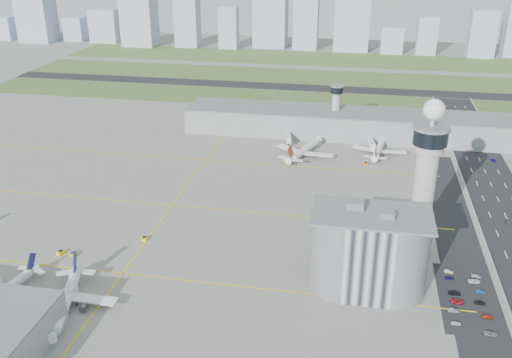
% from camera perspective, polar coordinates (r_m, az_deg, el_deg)
% --- Properties ---
extents(ground, '(1000.00, 1000.00, 0.00)m').
position_cam_1_polar(ground, '(241.02, -1.55, -6.57)').
color(ground, gray).
extents(grass_strip_0, '(480.00, 50.00, 0.08)m').
position_cam_1_polar(grass_strip_0, '(449.80, 2.00, 8.05)').
color(grass_strip_0, '#3F5327').
rests_on(grass_strip_0, ground).
extents(grass_strip_1, '(480.00, 60.00, 0.08)m').
position_cam_1_polar(grass_strip_1, '(521.70, 3.29, 10.23)').
color(grass_strip_1, '#4E632F').
rests_on(grass_strip_1, ground).
extents(grass_strip_2, '(480.00, 70.00, 0.08)m').
position_cam_1_polar(grass_strip_2, '(599.22, 4.34, 11.98)').
color(grass_strip_2, '#506E34').
rests_on(grass_strip_2, ground).
extents(runway, '(480.00, 22.00, 0.10)m').
position_cam_1_polar(runway, '(485.14, 2.69, 9.21)').
color(runway, black).
rests_on(runway, ground).
extents(barrier_left, '(0.60, 500.00, 1.20)m').
position_cam_1_polar(barrier_left, '(243.03, 22.68, -8.18)').
color(barrier_left, '#9E9E99').
rests_on(barrier_left, ground).
extents(landside_road, '(18.00, 260.00, 0.08)m').
position_cam_1_polar(landside_road, '(232.65, 20.43, -9.46)').
color(landside_road, black).
rests_on(landside_road, ground).
extents(parking_lot, '(20.00, 44.00, 0.10)m').
position_cam_1_polar(parking_lot, '(222.39, 20.35, -11.10)').
color(parking_lot, black).
rests_on(parking_lot, ground).
extents(taxiway_line_h_0, '(260.00, 0.60, 0.01)m').
position_cam_1_polar(taxiway_line_h_0, '(228.02, -13.19, -9.20)').
color(taxiway_line_h_0, yellow).
rests_on(taxiway_line_h_0, ground).
extents(taxiway_line_h_1, '(260.00, 0.60, 0.01)m').
position_cam_1_polar(taxiway_line_h_1, '(276.35, -8.38, -2.64)').
color(taxiway_line_h_1, yellow).
rests_on(taxiway_line_h_1, ground).
extents(taxiway_line_h_2, '(260.00, 0.60, 0.01)m').
position_cam_1_polar(taxiway_line_h_2, '(328.56, -5.09, 1.92)').
color(taxiway_line_h_2, yellow).
rests_on(taxiway_line_h_2, ground).
extents(taxiway_line_v, '(0.60, 260.00, 0.01)m').
position_cam_1_polar(taxiway_line_v, '(276.35, -8.38, -2.64)').
color(taxiway_line_v, yellow).
rests_on(taxiway_line_v, ground).
extents(control_tower, '(14.00, 14.00, 64.50)m').
position_cam_1_polar(control_tower, '(229.82, 16.62, 0.57)').
color(control_tower, '#ADAAA5').
rests_on(control_tower, ground).
extents(secondary_tower, '(8.60, 8.60, 31.90)m').
position_cam_1_polar(secondary_tower, '(368.12, 8.00, 7.30)').
color(secondary_tower, '#ADAAA5').
rests_on(secondary_tower, ground).
extents(admin_building, '(42.00, 24.00, 33.50)m').
position_cam_1_polar(admin_building, '(210.18, 11.20, -7.15)').
color(admin_building, '#B2B2B7').
rests_on(admin_building, ground).
extents(terminal_pier, '(210.00, 32.00, 15.80)m').
position_cam_1_polar(terminal_pier, '(369.15, 9.44, 5.48)').
color(terminal_pier, gray).
rests_on(terminal_pier, ground).
extents(airplane_near_b, '(35.18, 39.27, 9.63)m').
position_cam_1_polar(airplane_near_b, '(225.53, -24.03, -9.78)').
color(airplane_near_b, white).
rests_on(airplane_near_b, ground).
extents(airplane_near_c, '(45.60, 50.01, 11.77)m').
position_cam_1_polar(airplane_near_c, '(210.71, -18.62, -11.01)').
color(airplane_near_c, white).
rests_on(airplane_near_c, ground).
extents(airplane_far_a, '(48.73, 52.68, 12.04)m').
position_cam_1_polar(airplane_far_a, '(333.40, 4.93, 3.37)').
color(airplane_far_a, white).
rests_on(airplane_far_a, ground).
extents(airplane_far_b, '(37.45, 42.24, 10.61)m').
position_cam_1_polar(airplane_far_b, '(342.97, 12.26, 3.36)').
color(airplane_far_b, white).
rests_on(airplane_far_b, ground).
extents(jet_bridge_near_2, '(5.39, 14.31, 5.70)m').
position_cam_1_polar(jet_bridge_near_2, '(209.56, -19.97, -12.45)').
color(jet_bridge_near_2, silver).
rests_on(jet_bridge_near_2, ground).
extents(jet_bridge_far_0, '(5.39, 14.31, 5.70)m').
position_cam_1_polar(jet_bridge_far_0, '(358.17, 3.20, 4.34)').
color(jet_bridge_far_0, silver).
rests_on(jet_bridge_far_0, ground).
extents(jet_bridge_far_1, '(5.39, 14.31, 5.70)m').
position_cam_1_polar(jet_bridge_far_1, '(355.65, 11.23, 3.77)').
color(jet_bridge_far_1, silver).
rests_on(jet_bridge_far_1, ground).
extents(tug_1, '(3.07, 3.67, 1.82)m').
position_cam_1_polar(tug_1, '(247.04, -18.95, -6.94)').
color(tug_1, yellow).
rests_on(tug_1, ground).
extents(tug_2, '(3.26, 2.48, 1.73)m').
position_cam_1_polar(tug_2, '(244.27, -17.84, -7.16)').
color(tug_2, gold).
rests_on(tug_2, ground).
extents(tug_3, '(2.54, 3.32, 1.76)m').
position_cam_1_polar(tug_3, '(248.30, -11.12, -5.85)').
color(tug_3, yellow).
rests_on(tug_3, ground).
extents(tug_4, '(3.72, 3.17, 1.83)m').
position_cam_1_polar(tug_4, '(325.47, 2.93, 1.95)').
color(tug_4, '#F6B10A').
rests_on(tug_4, ground).
extents(tug_5, '(2.89, 3.32, 1.62)m').
position_cam_1_polar(tug_5, '(325.96, 10.91, 1.54)').
color(tug_5, orange).
rests_on(tug_5, ground).
extents(car_lot_0, '(3.37, 1.57, 1.12)m').
position_cam_1_polar(car_lot_0, '(207.90, 19.37, -13.45)').
color(car_lot_0, silver).
rests_on(car_lot_0, ground).
extents(car_lot_1, '(3.96, 1.61, 1.28)m').
position_cam_1_polar(car_lot_1, '(213.54, 19.14, -12.29)').
color(car_lot_1, slate).
rests_on(car_lot_1, ground).
extents(car_lot_2, '(4.77, 2.26, 1.32)m').
position_cam_1_polar(car_lot_2, '(218.39, 19.49, -11.46)').
color(car_lot_2, '#AD1C21').
rests_on(car_lot_2, ground).
extents(car_lot_3, '(4.39, 1.94, 1.25)m').
position_cam_1_polar(car_lot_3, '(222.57, 19.24, -10.71)').
color(car_lot_3, black).
rests_on(car_lot_3, ground).
extents(car_lot_4, '(3.40, 1.59, 1.13)m').
position_cam_1_polar(car_lot_4, '(230.86, 18.79, -9.32)').
color(car_lot_4, '#141156').
rests_on(car_lot_4, ground).
extents(car_lot_5, '(3.51, 1.72, 1.11)m').
position_cam_1_polar(car_lot_5, '(234.58, 18.71, -8.75)').
color(car_lot_5, silver).
rests_on(car_lot_5, ground).
extents(car_lot_6, '(4.36, 2.17, 1.19)m').
position_cam_1_polar(car_lot_6, '(207.22, 22.42, -14.11)').
color(car_lot_6, gray).
rests_on(car_lot_6, ground).
extents(car_lot_7, '(3.98, 1.64, 1.15)m').
position_cam_1_polar(car_lot_7, '(214.55, 22.14, -12.64)').
color(car_lot_7, '#992E0F').
rests_on(car_lot_7, ground).
extents(car_lot_8, '(3.89, 1.85, 1.28)m').
position_cam_1_polar(car_lot_8, '(220.49, 21.48, -11.43)').
color(car_lot_8, black).
rests_on(car_lot_8, ground).
extents(car_lot_9, '(3.62, 1.48, 1.17)m').
position_cam_1_polar(car_lot_9, '(226.71, 21.52, -10.42)').
color(car_lot_9, navy).
rests_on(car_lot_9, ground).
extents(car_lot_10, '(4.80, 2.82, 1.25)m').
position_cam_1_polar(car_lot_10, '(231.77, 20.99, -9.51)').
color(car_lot_10, white).
rests_on(car_lot_10, ground).
extents(car_lot_11, '(3.87, 1.88, 1.08)m').
position_cam_1_polar(car_lot_11, '(235.30, 21.15, -9.03)').
color(car_lot_11, '#A7A7A7').
rests_on(car_lot_11, ground).
extents(car_hw_1, '(1.84, 3.96, 1.26)m').
position_cam_1_polar(car_hw_1, '(280.87, 23.88, -3.98)').
color(car_hw_1, '#26252E').
rests_on(car_hw_1, ground).
extents(car_hw_2, '(2.69, 4.63, 1.21)m').
position_cam_1_polar(car_hw_2, '(352.31, 22.65, 1.75)').
color(car_hw_2, navy).
rests_on(car_hw_2, ground).
extents(car_hw_4, '(1.57, 3.29, 1.08)m').
position_cam_1_polar(car_hw_4, '(408.80, 19.00, 5.20)').
color(car_hw_4, gray).
rests_on(car_hw_4, ground).
extents(skyline_bldg_0, '(24.05, 19.24, 26.50)m').
position_cam_1_polar(skyline_bldg_0, '(762.15, -23.85, 13.64)').
color(skyline_bldg_0, '#9EADC1').
rests_on(skyline_bldg_0, ground).
extents(skyline_bldg_1, '(37.63, 30.10, 65.60)m').
position_cam_1_polar(skyline_bldg_1, '(731.25, -21.15, 15.26)').
color(skyline_bldg_1, '#9EADC1').
rests_on(skyline_bldg_1, ground).
extents(skyline_bldg_2, '(22.81, 18.25, 26.79)m').
position_cam_1_polar(skyline_bldg_2, '(725.14, -17.62, 14.10)').
color(skyline_bldg_2, '#9EADC1').
rests_on(skyline_bldg_2, ground).
extents(skyline_bldg_3, '(32.30, 25.84, 36.93)m').
position_cam_1_polar(skyline_bldg_3, '(708.34, -14.77, 14.63)').
color(skyline_bldg_3, '#9EADC1').
rests_on(skyline_bldg_3, ground).
extents(skyline_bldg_4, '(35.81, 28.65, 60.36)m').
position_cam_1_polar(skyline_bldg_4, '(673.00, -11.60, 15.48)').
color(skyline_bldg_4, '#9EADC1').
rests_on(skyline_bldg_4, ground).
extents(skyline_bldg_5, '(25.49, 20.39, 66.89)m').
position_cam_1_polar(skyline_bldg_5, '(658.57, -6.91, 15.89)').
color(skyline_bldg_5, '#9EADC1').
rests_on(skyline_bldg_5, ground).
extents(skyline_bldg_6, '(20.04, 16.03, 45.20)m').
position_cam_1_polar(skyline_bldg_6, '(645.99, -2.74, 14.91)').
color(skyline_bldg_6, '#9EADC1').
rests_on(skyline_bldg_6, ground).
extents(skyline_bldg_7, '(35.76, 28.61, 61.22)m').
position_cam_1_polar(skyline_bldg_7, '(654.86, 1.47, 15.75)').
color(skyline_bldg_7, '#9EADC1').
rests_on(skyline_bldg_7, ground).
extents(skyline_bldg_8, '(26.33, 21.06, 83.39)m').
position_cam_1_polar(skyline_bldg_8, '(642.96, 5.07, 16.52)').
color(skyline_bldg_8, '#9EADC1').
rests_on(skyline_bldg_8, ground).
extents(skyline_bldg_9, '(36.96, 29.57, 62.11)m').
position_cam_1_polar(skyline_bldg_9, '(642.06, 9.61, 15.33)').
color(skyline_bldg_9, '#9EADC1').
rests_on(skyline_bldg_9, ground).
extents(skyline_bldg_10, '(23.01, 18.41, 27.75)m').
position_cam_1_polar(skyline_bldg_10, '(636.66, 13.45, 13.38)').
color(skyline_bldg_10, '#9EADC1').
rests_on(skyline_bldg_10, ground).
extents(skyline_bldg_11, '(20.22, 16.18, 38.97)m').
position_cam_1_polar(skyline_bldg_11, '(637.92, 16.72, 13.57)').
color(skyline_bldg_11, '#9EADC1').
rests_on(skyline_bldg_11, ground).
extents(skyline_bldg_12, '(26.14, 20.92, 46.89)m').
position_cam_1_polar(skyline_bldg_12, '(642.89, 21.67, 13.36)').
color(skyline_bldg_12, '#9EADC1').
rests_on(skyline_bldg_12, ground).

